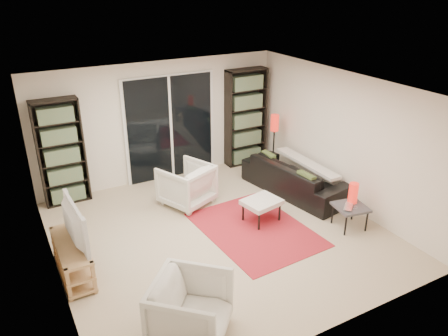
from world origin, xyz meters
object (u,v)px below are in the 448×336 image
Objects in this scene: ottoman at (262,203)px; armchair_front at (191,310)px; bookshelf_right at (246,118)px; armchair_back at (186,185)px; sofa at (295,177)px; bookshelf_left at (61,153)px; floor_lamp at (274,129)px; side_table at (350,208)px; tv_stand at (73,258)px.

armchair_front is at bearing -139.99° from ottoman.
bookshelf_right is 2.66m from ottoman.
armchair_back is 0.99× the size of armchair_front.
bookshelf_right reaches higher than sofa.
sofa is at bearing -87.54° from bookshelf_right.
armchair_front reaches higher than ottoman.
sofa is (3.92, -1.72, -0.66)m from bookshelf_left.
bookshelf_right reaches higher than armchair_front.
floor_lamp reaches higher than armchair_front.
side_table is at bearing -94.27° from floor_lamp.
sofa is 3.77× the size of side_table.
tv_stand is 2.53m from armchair_back.
bookshelf_right is 1.87m from sofa.
armchair_front is at bearing -164.41° from side_table.
bookshelf_left is 2.29× the size of armchair_front.
tv_stand is 4.80m from floor_lamp.
side_table is (3.32, 0.93, -0.03)m from armchair_front.
bookshelf_left is at bearing 81.28° from tv_stand.
bookshelf_left is at bearing 140.87° from side_table.
tv_stand is 1.75× the size of ottoman.
ottoman is (3.12, -0.05, 0.08)m from tv_stand.
armchair_front is 3.45m from side_table.
armchair_front is (-3.31, -2.41, 0.07)m from sofa.
bookshelf_right is at bearing 5.06° from armchair_front.
bookshelf_right is at bearing -7.27° from sofa.
side_table is (0.09, -3.20, -0.69)m from bookshelf_right.
tv_stand is at bearing -151.50° from bookshelf_right.
sofa is 1.22m from floor_lamp.
bookshelf_left reaches higher than ottoman.
armchair_front is 4.94m from floor_lamp.
armchair_back reaches higher than tv_stand.
armchair_front is at bearing -128.04° from bookshelf_right.
tv_stand is at bearing -98.72° from bookshelf_left.
sofa is at bearing 140.83° from armchair_back.
bookshelf_right is at bearing 91.60° from side_table.
bookshelf_right is (3.85, -0.00, 0.07)m from bookshelf_left.
floor_lamp is (3.51, 3.44, 0.56)m from armchair_front.
sofa is 4.09m from armchair_front.
side_table is (2.03, -2.07, -0.03)m from armchair_back.
bookshelf_left reaches higher than floor_lamp.
armchair_back is (1.91, -1.14, -0.59)m from bookshelf_left.
floor_lamp is (0.19, 2.51, 0.59)m from side_table.
armchair_back is at bearing 19.75° from armchair_front.
tv_stand is at bearing 87.72° from sofa.
bookshelf_right is 1.76× the size of tv_stand.
ottoman is at bearing -0.84° from tv_stand.
side_table is at bearing 111.48° from armchair_back.
bookshelf_left is at bearing -53.87° from armchair_back.
sofa is 2.10m from armchair_back.
side_table is (0.02, -1.48, 0.04)m from sofa.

